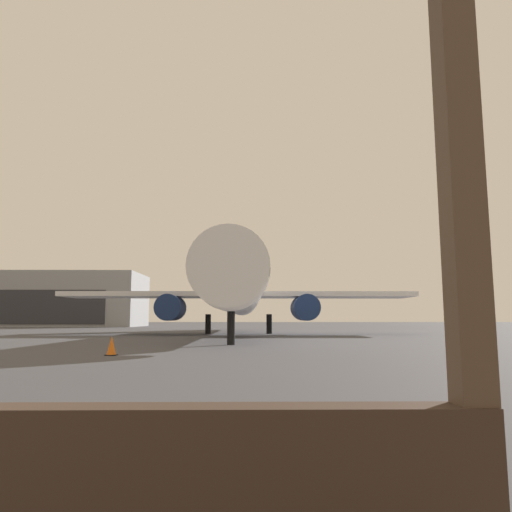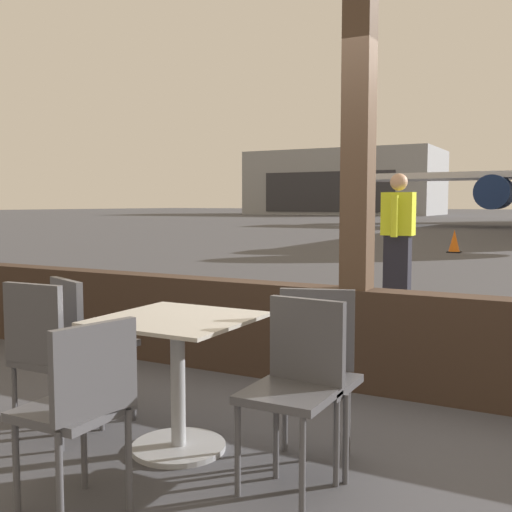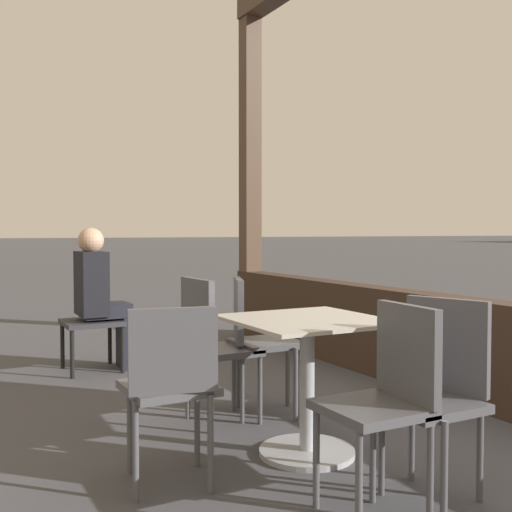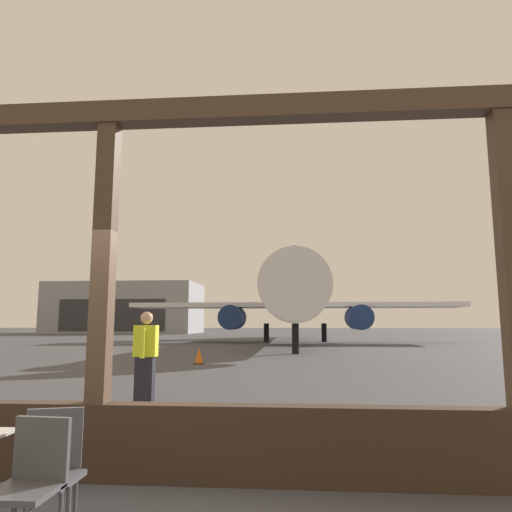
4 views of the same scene
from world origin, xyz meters
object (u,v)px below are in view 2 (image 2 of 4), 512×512
cafe_chair_side_extra (83,335)px  ground_crew_worker (398,239)px  cafe_chair_window_left (297,375)px  cafe_chair_window_right (47,347)px  cafe_chair_aisle_right (315,361)px  cafe_chair_aisle_left (82,400)px  traffic_cone (454,242)px  dining_table (178,374)px  distant_hangar (345,183)px

cafe_chair_side_extra → ground_crew_worker: bearing=83.0°
cafe_chair_window_left → cafe_chair_window_right: 1.49m
cafe_chair_window_right → cafe_chair_aisle_right: (1.45, 0.47, -0.01)m
cafe_chair_side_extra → ground_crew_worker: 5.03m
cafe_chair_aisle_left → ground_crew_worker: bearing=92.2°
cafe_chair_aisle_right → cafe_chair_aisle_left: bearing=-121.5°
cafe_chair_side_extra → traffic_cone: (-0.39, 14.69, -0.25)m
dining_table → cafe_chair_window_left: size_ratio=0.87×
dining_table → distant_hangar: (-24.28, 70.08, 3.47)m
cafe_chair_window_left → ground_crew_worker: bearing=99.9°
cafe_chair_window_left → cafe_chair_aisle_left: 0.99m
distant_hangar → cafe_chair_window_right: bearing=-71.5°
cafe_chair_window_left → cafe_chair_aisle_right: (-0.03, 0.31, -0.01)m
cafe_chair_window_left → ground_crew_worker: (-0.90, 5.14, 0.36)m
cafe_chair_aisle_left → traffic_cone: bearing=94.5°
ground_crew_worker → distant_hangar: (-24.13, 65.02, 2.99)m
cafe_chair_side_extra → cafe_chair_aisle_left: bearing=-46.3°
cafe_chair_aisle_left → traffic_cone: (-1.24, 15.58, -0.23)m
cafe_chair_aisle_left → cafe_chair_side_extra: bearing=133.7°
cafe_chair_aisle_left → traffic_cone: 15.63m
cafe_chair_aisle_right → ground_crew_worker: size_ratio=0.52×
dining_table → distant_hangar: size_ratio=0.03×
cafe_chair_window_right → cafe_chair_side_extra: (-0.03, 0.32, 0.00)m
cafe_chair_aisle_left → traffic_cone: size_ratio=1.37×
distant_hangar → cafe_chair_side_extra: bearing=-71.4°
dining_table → distant_hangar: bearing=109.1°
dining_table → cafe_chair_side_extra: cafe_chair_side_extra is taller
ground_crew_worker → traffic_cone: (-1.01, 9.71, -0.60)m
cafe_chair_window_left → cafe_chair_aisle_left: size_ratio=1.03×
dining_table → cafe_chair_window_left: bearing=-5.7°
cafe_chair_aisle_right → cafe_chair_side_extra: 1.49m
cafe_chair_window_left → cafe_chair_side_extra: bearing=174.1°
cafe_chair_window_left → ground_crew_worker: ground_crew_worker is taller
cafe_chair_aisle_right → distant_hangar: 74.26m
cafe_chair_window_right → cafe_chair_side_extra: 0.32m
ground_crew_worker → cafe_chair_side_extra: bearing=-97.0°
dining_table → cafe_chair_aisle_right: (0.71, 0.24, 0.10)m
cafe_chair_window_right → distant_hangar: distant_hangar is taller
dining_table → traffic_cone: (-1.16, 14.77, -0.13)m
dining_table → cafe_chair_window_left: 0.76m
cafe_chair_window_left → traffic_cone: size_ratio=1.41×
cafe_chair_window_right → ground_crew_worker: 5.35m
cafe_chair_window_right → distant_hangar: bearing=108.5°
dining_table → traffic_cone: bearing=94.5°
dining_table → cafe_chair_aisle_left: cafe_chair_aisle_left is taller
cafe_chair_window_right → ground_crew_worker: size_ratio=0.53×
cafe_chair_aisle_right → cafe_chair_side_extra: (-1.48, -0.15, 0.02)m
cafe_chair_window_right → cafe_chair_aisle_left: cafe_chair_window_right is taller
cafe_chair_side_extra → traffic_cone: cafe_chair_side_extra is taller
cafe_chair_aisle_left → cafe_chair_side_extra: cafe_chair_side_extra is taller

